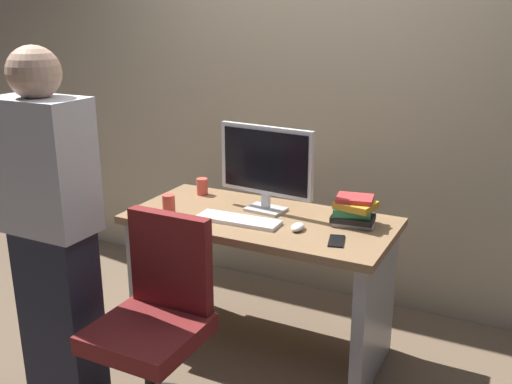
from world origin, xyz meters
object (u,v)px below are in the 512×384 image
object	(u,v)px
monitor	(266,164)
mouse	(298,227)
book_stack	(354,211)
keyboard	(238,220)
cell_phone	(336,241)
cup_by_monitor	(202,187)
desk	(260,259)
person_at_desk	(52,232)
office_chair	(156,334)
cup_near_keyboard	(169,204)

from	to	relation	value
monitor	mouse	size ratio (longest dim) A/B	5.40
book_stack	keyboard	bearing A→B (deg)	-157.26
mouse	cell_phone	world-z (taller)	mouse
cup_by_monitor	cell_phone	distance (m)	0.99
keyboard	book_stack	bearing A→B (deg)	20.67
desk	monitor	world-z (taller)	monitor
desk	keyboard	bearing A→B (deg)	-121.03
cup_by_monitor	person_at_desk	bearing A→B (deg)	-98.47
person_at_desk	keyboard	xyz separation A→B (m)	(0.55, 0.69, -0.08)
person_at_desk	mouse	distance (m)	1.13
keyboard	office_chair	bearing A→B (deg)	-98.93
monitor	keyboard	xyz separation A→B (m)	(-0.05, -0.21, -0.25)
office_chair	cell_phone	world-z (taller)	office_chair
monitor	cup_near_keyboard	world-z (taller)	monitor
office_chair	person_at_desk	distance (m)	0.64
cup_near_keyboard	cell_phone	distance (m)	0.92
office_chair	person_at_desk	bearing A→B (deg)	-171.67
person_at_desk	keyboard	size ratio (longest dim) A/B	3.81
desk	mouse	bearing A→B (deg)	-19.35
book_stack	cell_phone	distance (m)	0.26
person_at_desk	office_chair	bearing A→B (deg)	8.33
cup_near_keyboard	book_stack	distance (m)	0.96
person_at_desk	monitor	xyz separation A→B (m)	(0.60, 0.91, 0.17)
keyboard	cell_phone	size ratio (longest dim) A/B	2.99
mouse	book_stack	bearing A→B (deg)	41.82
cup_near_keyboard	desk	bearing A→B (deg)	19.39
desk	mouse	world-z (taller)	mouse
office_chair	mouse	world-z (taller)	office_chair
mouse	cup_near_keyboard	world-z (taller)	cup_near_keyboard
desk	cup_by_monitor	world-z (taller)	cup_by_monitor
desk	monitor	distance (m)	0.50
office_chair	person_at_desk	size ratio (longest dim) A/B	0.57
keyboard	book_stack	distance (m)	0.58
person_at_desk	cell_phone	distance (m)	1.27
cup_by_monitor	cell_phone	xyz separation A→B (m)	(0.93, -0.34, -0.04)
cell_phone	desk	bearing A→B (deg)	148.29
office_chair	cell_phone	bearing A→B (deg)	44.49
monitor	cup_by_monitor	world-z (taller)	monitor
cup_by_monitor	office_chair	bearing A→B (deg)	-70.49
keyboard	cup_by_monitor	xyz separation A→B (m)	(-0.40, 0.31, 0.04)
desk	cup_by_monitor	xyz separation A→B (m)	(-0.47, 0.20, 0.29)
monitor	cell_phone	world-z (taller)	monitor
person_at_desk	cup_near_keyboard	world-z (taller)	person_at_desk
monitor	keyboard	size ratio (longest dim) A/B	1.26
keyboard	mouse	distance (m)	0.31
monitor	cup_by_monitor	bearing A→B (deg)	168.01
monitor	cell_phone	distance (m)	0.59
desk	book_stack	xyz separation A→B (m)	(0.46, 0.11, 0.31)
person_at_desk	cup_by_monitor	distance (m)	1.01
person_at_desk	cup_near_keyboard	xyz separation A→B (m)	(0.17, 0.64, -0.04)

